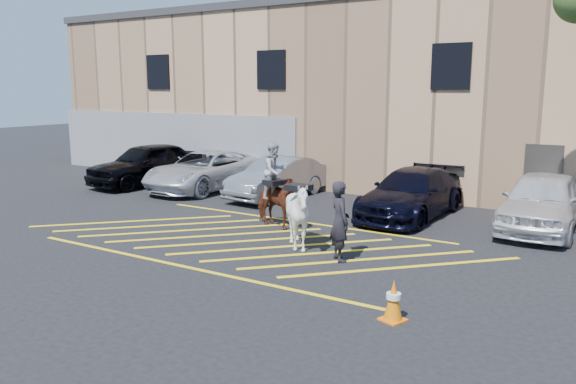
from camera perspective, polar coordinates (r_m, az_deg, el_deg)
The scene contains 12 objects.
ground at distance 14.89m, azimuth -3.29°, elevation -4.72°, with size 90.00×90.00×0.00m, color black.
car_black_suv at distance 23.65m, azimuth -14.12°, elevation 2.80°, with size 2.02×5.02×1.71m, color black.
car_white_pickup at distance 22.03m, azimuth -8.40°, elevation 2.17°, with size 2.47×5.36×1.49m, color silver.
car_silver_sedan at distance 20.18m, azimuth -1.10°, elevation 1.45°, with size 1.53×4.38×1.44m, color gray.
car_blue_suv at distance 17.65m, azimuth 12.45°, elevation -0.12°, with size 2.03×4.99×1.45m, color black.
car_white_suv at distance 17.09m, azimuth 24.39°, elevation -0.88°, with size 1.91×4.75×1.62m, color white.
handler at distance 12.84m, azimuth 5.28°, elevation -2.97°, with size 0.68×0.44×1.85m, color black.
warehouse at distance 25.17m, azimuth 12.49°, elevation 9.71°, with size 32.42×10.20×7.30m.
hatching_zone at distance 14.65m, azimuth -3.96°, elevation -4.96°, with size 12.60×5.12×0.01m.
mounted_bay at distance 15.78m, azimuth -1.35°, elevation -0.19°, with size 1.99×1.30×2.42m.
saddled_white at distance 13.69m, azimuth 1.09°, elevation -2.30°, with size 1.51×1.67×1.74m.
traffic_cone at distance 9.87m, azimuth 10.67°, elevation -10.75°, with size 0.49×0.49×0.73m.
Camera 1 is at (8.18, -11.81, 3.93)m, focal length 35.00 mm.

